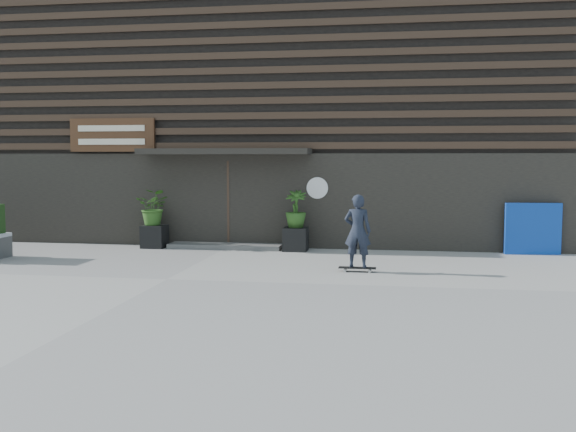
% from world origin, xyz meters
% --- Properties ---
extents(ground, '(80.00, 80.00, 0.00)m').
position_xyz_m(ground, '(0.00, 0.00, 0.00)').
color(ground, '#989690').
rests_on(ground, ground).
extents(entrance_step, '(3.00, 0.80, 0.12)m').
position_xyz_m(entrance_step, '(0.00, 4.60, 0.06)').
color(entrance_step, '#4C4B49').
rests_on(entrance_step, ground).
extents(planter_pot_left, '(0.60, 0.60, 0.60)m').
position_xyz_m(planter_pot_left, '(-1.90, 4.40, 0.30)').
color(planter_pot_left, black).
rests_on(planter_pot_left, ground).
extents(bamboo_left, '(0.86, 0.75, 0.96)m').
position_xyz_m(bamboo_left, '(-1.90, 4.40, 1.08)').
color(bamboo_left, '#2D591E').
rests_on(bamboo_left, planter_pot_left).
extents(planter_pot_right, '(0.60, 0.60, 0.60)m').
position_xyz_m(planter_pot_right, '(1.90, 4.40, 0.30)').
color(planter_pot_right, black).
rests_on(planter_pot_right, ground).
extents(bamboo_right, '(0.54, 0.54, 0.96)m').
position_xyz_m(bamboo_right, '(1.90, 4.40, 1.08)').
color(bamboo_right, '#2D591E').
rests_on(bamboo_right, planter_pot_right).
extents(blue_tarp, '(1.37, 0.27, 1.28)m').
position_xyz_m(blue_tarp, '(7.78, 4.70, 0.64)').
color(blue_tarp, '#0C349D').
rests_on(blue_tarp, ground).
extents(building, '(18.00, 11.00, 8.00)m').
position_xyz_m(building, '(-0.00, 9.96, 3.99)').
color(building, black).
rests_on(building, ground).
extents(skateboarder, '(0.78, 0.41, 1.63)m').
position_xyz_m(skateboarder, '(3.65, 1.47, 0.85)').
color(skateboarder, black).
rests_on(skateboarder, ground).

